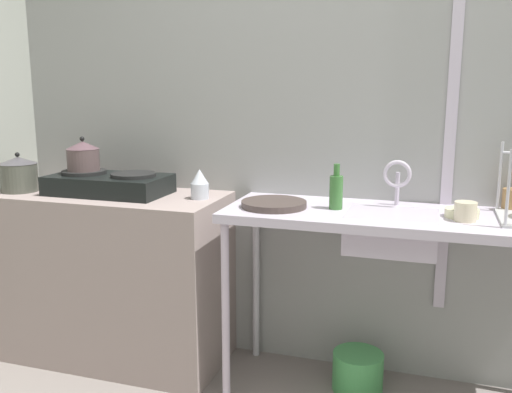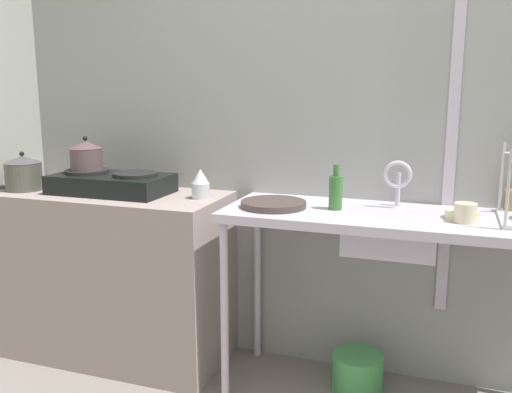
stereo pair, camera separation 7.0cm
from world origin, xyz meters
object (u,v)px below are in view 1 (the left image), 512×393
object	(u,v)px
utensil_jar	(512,200)
pot_beside_stove	(19,174)
faucet	(397,177)
bottle_by_sink	(336,191)
stove	(109,184)
cup_by_rack	(465,211)
sink_basin	(391,232)
bucket_on_floor	(358,371)
small_bowl_on_drainboard	(462,213)
pot_on_left_burner	(83,156)
percolator	(200,184)
frying_pan	(274,204)

from	to	relation	value
utensil_jar	pot_beside_stove	bearing A→B (deg)	-173.28
faucet	bottle_by_sink	world-z (taller)	faucet
stove	utensil_jar	bearing A→B (deg)	6.03
faucet	utensil_jar	bearing A→B (deg)	8.55
cup_by_rack	sink_basin	bearing A→B (deg)	170.24
stove	cup_by_rack	bearing A→B (deg)	-2.03
faucet	bucket_on_floor	xyz separation A→B (m)	(-0.13, -0.08, -0.92)
faucet	small_bowl_on_drainboard	distance (m)	0.32
faucet	small_bowl_on_drainboard	world-z (taller)	faucet
pot_on_left_burner	percolator	distance (m)	0.64
pot_on_left_burner	cup_by_rack	distance (m)	1.83
small_bowl_on_drainboard	utensil_jar	distance (m)	0.29
pot_on_left_burner	percolator	bearing A→B (deg)	2.53
pot_beside_stove	percolator	bearing A→B (deg)	6.33
pot_on_left_burner	pot_beside_stove	size ratio (longest dim) A/B	0.85
bottle_by_sink	utensil_jar	bearing A→B (deg)	14.85
frying_pan	cup_by_rack	bearing A→B (deg)	-1.06
sink_basin	faucet	distance (m)	0.26
stove	pot_on_left_burner	size ratio (longest dim) A/B	3.43
sink_basin	small_bowl_on_drainboard	xyz separation A→B (m)	(0.28, 0.02, 0.10)
percolator	utensil_jar	size ratio (longest dim) A/B	0.76
small_bowl_on_drainboard	stove	bearing A→B (deg)	-179.75
bucket_on_floor	utensil_jar	bearing A→B (deg)	14.35
faucet	pot_on_left_burner	bearing A→B (deg)	-175.32
pot_beside_stove	utensil_jar	bearing A→B (deg)	6.72
faucet	bucket_on_floor	world-z (taller)	faucet
bucket_on_floor	small_bowl_on_drainboard	bearing A→B (deg)	-4.80
utensil_jar	bottle_by_sink	bearing A→B (deg)	-165.15
percolator	faucet	xyz separation A→B (m)	(0.91, 0.10, 0.07)
sink_basin	bottle_by_sink	world-z (taller)	bottle_by_sink
sink_basin	bottle_by_sink	distance (m)	0.29
cup_by_rack	pot_beside_stove	bearing A→B (deg)	-179.48
pot_beside_stove	bucket_on_floor	world-z (taller)	pot_beside_stove
pot_on_left_burner	pot_beside_stove	xyz separation A→B (m)	(-0.34, -0.08, -0.10)
sink_basin	percolator	bearing A→B (deg)	177.63
bottle_by_sink	frying_pan	bearing A→B (deg)	-169.86
stove	sink_basin	world-z (taller)	stove
frying_pan	pot_beside_stove	bearing A→B (deg)	-178.54
percolator	utensil_jar	world-z (taller)	utensil_jar
pot_on_left_burner	percolator	size ratio (longest dim) A/B	1.19
pot_on_left_burner	bucket_on_floor	size ratio (longest dim) A/B	0.73
frying_pan	cup_by_rack	distance (m)	0.80
percolator	bucket_on_floor	world-z (taller)	percolator
cup_by_rack	utensil_jar	xyz separation A→B (m)	(0.20, 0.26, 0.01)
percolator	frying_pan	bearing A→B (deg)	-10.46
cup_by_rack	percolator	bearing A→B (deg)	175.83
pot_beside_stove	sink_basin	distance (m)	1.88
pot_beside_stove	bucket_on_floor	xyz separation A→B (m)	(1.74, 0.12, -0.87)
sink_basin	utensil_jar	distance (m)	0.55
small_bowl_on_drainboard	cup_by_rack	bearing A→B (deg)	-82.16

